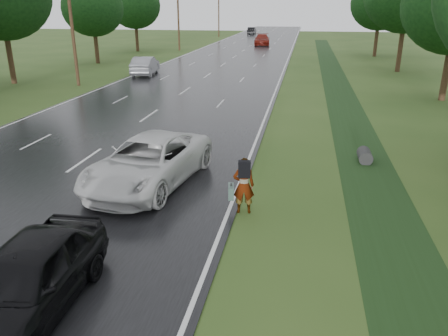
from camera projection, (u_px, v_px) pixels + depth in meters
name	position (u px, v px, depth m)	size (l,w,h in m)	color
road	(231.00, 60.00, 52.37)	(14.00, 180.00, 0.04)	black
edge_stripe_east	(287.00, 61.00, 51.23)	(0.12, 180.00, 0.01)	silver
edge_stripe_west	(176.00, 58.00, 53.50)	(0.12, 180.00, 0.01)	silver
center_line	(231.00, 59.00, 52.36)	(0.12, 180.00, 0.01)	silver
drainage_ditch	(347.00, 113.00, 26.20)	(2.20, 120.00, 0.56)	#1A3213
utility_pole_mid	(71.00, 18.00, 33.67)	(1.60, 0.26, 10.00)	#3B2A18
utility_pole_far	(178.00, 12.00, 61.33)	(1.60, 0.26, 10.00)	#3B2A18
utility_pole_distant	(219.00, 10.00, 88.99)	(1.60, 0.26, 10.00)	#3B2A18
tree_east_f	(380.00, 3.00, 53.67)	(7.20, 7.20, 9.62)	#3B2A18
tree_west_d	(93.00, 8.00, 47.20)	(6.60, 6.60, 8.80)	#3B2A18
tree_west_f	(135.00, 5.00, 60.10)	(7.00, 7.00, 9.29)	#3B2A18
pedestrian	(243.00, 185.00, 13.38)	(0.88, 0.69, 1.81)	#A5998C
white_pickup	(149.00, 162.00, 15.51)	(2.81, 6.10, 1.70)	silver
dark_sedan	(27.00, 279.00, 8.92)	(1.89, 4.69, 1.60)	black
silver_sedan	(145.00, 66.00, 40.51)	(1.76, 5.05, 1.66)	gray
far_car_red	(262.00, 40.00, 71.21)	(2.41, 5.94, 1.72)	#66130B
far_car_dark	(252.00, 31.00, 99.00)	(1.59, 4.55, 1.50)	black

